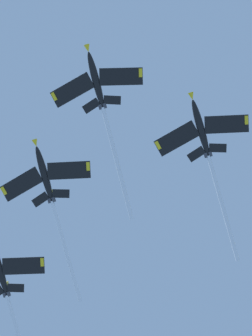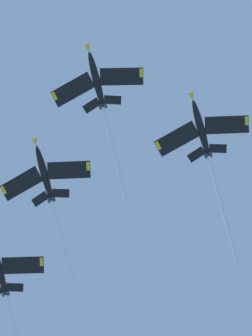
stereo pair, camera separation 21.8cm
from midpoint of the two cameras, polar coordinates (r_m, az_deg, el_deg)
The scene contains 4 objects.
jet_lead at distance 113.78m, azimuth -2.52°, elevation 6.61°, with size 35.01×19.51×12.18m.
jet_left_wing at distance 113.06m, azimuth 8.40°, elevation 1.95°, with size 33.66×19.46×11.04m.
jet_right_wing at distance 115.17m, azimuth -8.12°, elevation -2.46°, with size 32.66×19.44×11.85m.
jet_right_outer at distance 122.33m, azimuth -12.60°, elevation -12.59°, with size 35.73×19.47×11.46m.
Camera 2 is at (9.50, -8.86, 1.98)m, focal length 58.01 mm.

